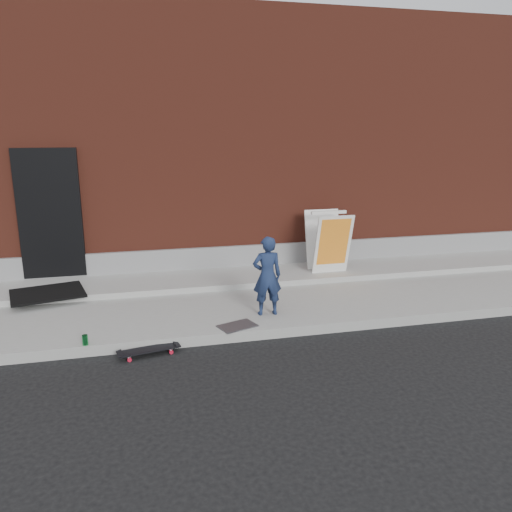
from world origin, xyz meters
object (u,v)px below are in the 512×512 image
object	(u,v)px
child	(267,276)
skateboard	(149,350)
pizza_sign	(328,241)
soda_can	(85,340)

from	to	relation	value
child	skateboard	distance (m)	2.00
pizza_sign	soda_can	distance (m)	4.74
skateboard	pizza_sign	xyz separation A→B (m)	(3.36, 2.38, 0.74)
skateboard	child	bearing A→B (deg)	21.66
child	skateboard	size ratio (longest dim) A/B	1.49
skateboard	soda_can	xyz separation A→B (m)	(-0.79, 0.17, 0.15)
skateboard	pizza_sign	world-z (taller)	pizza_sign
skateboard	pizza_sign	size ratio (longest dim) A/B	0.71
skateboard	soda_can	size ratio (longest dim) A/B	5.97
child	pizza_sign	xyz separation A→B (m)	(1.61, 1.68, 0.07)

